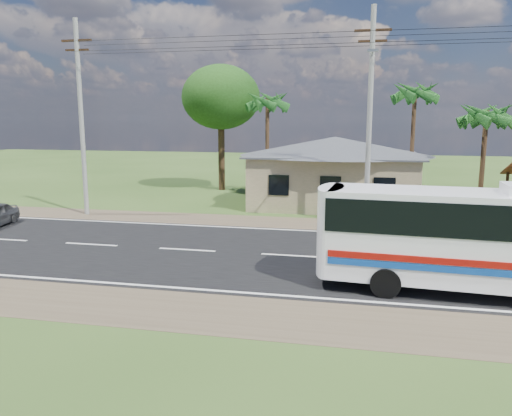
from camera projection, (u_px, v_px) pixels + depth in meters
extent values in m
plane|color=#294318|center=(291.00, 256.00, 20.42)|extent=(120.00, 120.00, 0.00)
cube|color=black|center=(291.00, 256.00, 20.42)|extent=(120.00, 10.00, 0.02)
cube|color=brown|center=(308.00, 224.00, 26.68)|extent=(120.00, 3.00, 0.01)
cube|color=brown|center=(260.00, 317.00, 14.16)|extent=(120.00, 3.00, 0.01)
cube|color=silver|center=(304.00, 231.00, 24.94)|extent=(120.00, 0.15, 0.01)
cube|color=silver|center=(271.00, 295.00, 15.89)|extent=(120.00, 0.15, 0.01)
cube|color=silver|center=(291.00, 255.00, 20.42)|extent=(120.00, 0.15, 0.01)
cube|color=tan|center=(334.00, 180.00, 32.46)|extent=(10.00, 8.00, 3.20)
cube|color=#4C4F54|center=(335.00, 155.00, 32.17)|extent=(10.60, 8.60, 0.10)
pyramid|color=#4C4F54|center=(335.00, 137.00, 31.96)|extent=(12.40, 10.00, 1.20)
cube|color=black|center=(279.00, 185.00, 29.17)|extent=(1.20, 0.08, 1.20)
cube|color=black|center=(330.00, 187.00, 28.57)|extent=(1.20, 0.08, 1.20)
cube|color=black|center=(384.00, 188.00, 27.96)|extent=(1.20, 0.08, 1.20)
cylinder|color=#392314|center=(506.00, 195.00, 27.96)|extent=(0.16, 0.16, 2.60)
cylinder|color=#9E9E99|center=(81.00, 119.00, 28.32)|extent=(0.26, 0.26, 11.00)
cube|color=#392314|center=(76.00, 40.00, 27.56)|extent=(1.80, 0.12, 0.12)
cube|color=#392314|center=(77.00, 50.00, 27.65)|extent=(1.40, 0.10, 0.10)
cylinder|color=#9E9E99|center=(369.00, 120.00, 25.10)|extent=(0.26, 0.26, 11.00)
cube|color=#392314|center=(373.00, 30.00, 24.34)|extent=(1.80, 0.12, 0.12)
cube|color=#392314|center=(373.00, 41.00, 24.43)|extent=(1.40, 0.10, 0.10)
cylinder|color=gray|center=(372.00, 53.00, 23.59)|extent=(0.08, 2.00, 0.08)
cube|color=gray|center=(373.00, 50.00, 22.62)|extent=(0.50, 0.18, 0.12)
cylinder|color=black|center=(216.00, 40.00, 25.98)|extent=(16.00, 0.02, 0.02)
cylinder|color=#47301E|center=(483.00, 164.00, 28.57)|extent=(0.28, 0.28, 6.00)
cylinder|color=#47301E|center=(412.00, 146.00, 33.48)|extent=(0.28, 0.28, 7.50)
cylinder|color=#47301E|center=(267.00, 147.00, 36.02)|extent=(0.28, 0.28, 7.00)
cylinder|color=#47301E|center=(221.00, 152.00, 38.84)|extent=(0.50, 0.50, 5.95)
ellipsoid|color=#19390F|center=(221.00, 97.00, 38.10)|extent=(6.00, 6.00, 4.92)
cube|color=black|center=(331.00, 218.00, 16.87)|extent=(0.27, 2.20, 1.72)
cylinder|color=black|center=(385.00, 283.00, 15.63)|extent=(0.98, 0.40, 0.96)
cylinder|color=black|center=(387.00, 263.00, 17.71)|extent=(0.98, 0.40, 0.96)
imported|color=navy|center=(439.00, 215.00, 24.63)|extent=(0.71, 0.60, 1.67)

